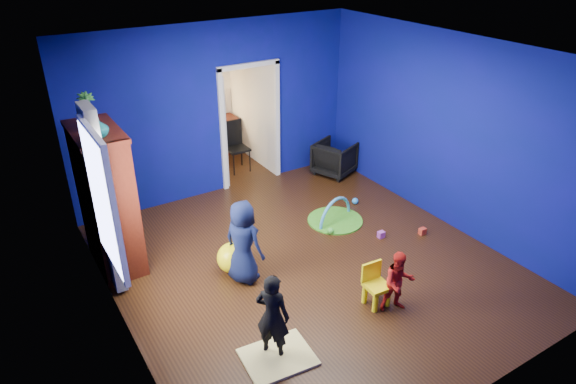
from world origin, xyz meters
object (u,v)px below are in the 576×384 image
child_navy (243,242)px  toddler_red (399,282)px  crt_tv (110,196)px  kid_chair (377,287)px  armchair (335,158)px  child_black (273,316)px  vase (99,127)px  hopper_ball (232,258)px  study_desk (216,137)px  tv_armoire (107,199)px  folding_chair (237,148)px  play_mat (335,220)px

child_navy → toddler_red: 2.00m
crt_tv → kid_chair: bearing=-47.3°
armchair → kid_chair: 3.82m
child_black → vase: (-0.96, 2.36, 1.56)m
child_black → hopper_ball: (0.31, 1.60, -0.31)m
child_black → kid_chair: bearing=-126.5°
crt_tv → study_desk: bearing=45.0°
tv_armoire → folding_chair: bearing=32.8°
toddler_red → hopper_ball: toddler_red is taller
child_black → child_navy: size_ratio=0.90×
child_black → study_desk: bearing=-56.7°
kid_chair → tv_armoire: bearing=137.3°
play_mat → armchair: bearing=54.0°
study_desk → toddler_red: bearing=-92.1°
vase → tv_armoire: vase is taller
kid_chair → folding_chair: size_ratio=0.54×
toddler_red → folding_chair: 4.65m
study_desk → crt_tv: bearing=-135.0°
armchair → folding_chair: bearing=30.9°
crt_tv → study_desk: (2.78, 2.78, -0.65)m
child_navy → crt_tv: (-1.28, 1.32, 0.44)m
tv_armoire → crt_tv: size_ratio=2.80×
tv_armoire → hopper_ball: tv_armoire is taller
armchair → child_navy: bearing=101.8°
child_black → hopper_ball: 1.66m
play_mat → folding_chair: folding_chair is taller
toddler_red → hopper_ball: size_ratio=1.91×
toddler_red → study_desk: toddler_red is taller
child_navy → folding_chair: child_navy is taller
hopper_ball → kid_chair: bearing=-52.6°
child_navy → kid_chair: size_ratio=2.31×
child_black → crt_tv: crt_tv is taller
vase → folding_chair: (2.82, 2.12, -1.62)m
armchair → crt_tv: size_ratio=0.99×
hopper_ball → folding_chair: size_ratio=0.46×
child_navy → kid_chair: bearing=-164.3°
child_navy → toddler_red: bearing=-164.8°
kid_chair → study_desk: bearing=90.4°
child_black → folding_chair: size_ratio=1.13×
armchair → child_black: size_ratio=0.66×
child_black → kid_chair: (1.50, 0.04, -0.27)m
toddler_red → folding_chair: size_ratio=0.88×
toddler_red → crt_tv: size_ratio=1.15×
armchair → hopper_ball: (-3.03, -1.78, -0.10)m
tv_armoire → crt_tv: (0.04, 0.00, 0.04)m
vase → hopper_ball: bearing=-31.1°
child_black → tv_armoire: 2.87m
child_black → vase: vase is taller
armchair → kid_chair: (-1.84, -3.35, -0.06)m
play_mat → study_desk: size_ratio=1.00×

